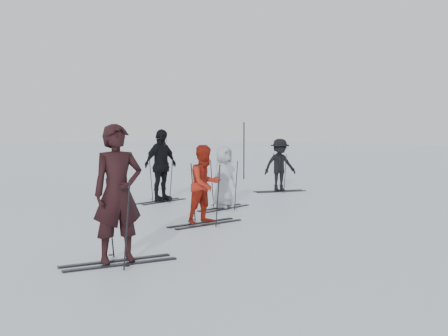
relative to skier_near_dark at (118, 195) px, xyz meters
The scene contains 12 objects.
ground 5.18m from the skier_near_dark, 117.01° to the left, with size 120.00×120.00×0.00m, color silver.
skier_near_dark is the anchor object (origin of this frame).
skier_red 3.60m from the skier_near_dark, 108.87° to the left, with size 0.78×0.61×1.61m, color maroon.
skier_grey 5.92m from the skier_near_dark, 112.49° to the left, with size 0.74×0.48×1.52m, color #A5A9AE.
skier_uphill_left 6.99m from the skier_near_dark, 128.92° to the left, with size 1.13×0.47×1.93m, color black.
skier_uphill_far 10.00m from the skier_near_dark, 108.36° to the left, with size 1.05×0.61×1.63m, color black.
skis_near_dark 0.37m from the skier_near_dark, ahead, with size 0.92×1.75×1.27m, color black, non-canonical shape.
skis_red 3.62m from the skier_near_dark, 108.87° to the left, with size 0.94×1.77×1.29m, color black, non-canonical shape.
skis_grey 5.92m from the skier_near_dark, 112.49° to the left, with size 0.90×1.70×1.24m, color black, non-canonical shape.
skis_uphill_left 7.00m from the skier_near_dark, 128.92° to the left, with size 0.89×1.67×1.22m, color black, non-canonical shape.
skis_uphill_far 10.01m from the skier_near_dark, 108.36° to the left, with size 0.91×1.71×1.25m, color black, non-canonical shape.
piste_marker 14.10m from the skier_near_dark, 118.10° to the left, with size 0.05×0.05×2.24m, color black.
Camera 1 is at (8.47, -10.00, 1.97)m, focal length 45.00 mm.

